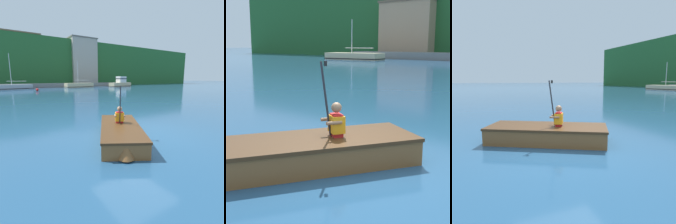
{
  "view_description": "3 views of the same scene",
  "coord_description": "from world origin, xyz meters",
  "views": [
    {
      "loc": [
        -3.99,
        -4.67,
        1.93
      ],
      "look_at": [
        -0.82,
        0.26,
        0.81
      ],
      "focal_mm": 28.0,
      "sensor_mm": 36.0,
      "label": 1
    },
    {
      "loc": [
        2.92,
        -4.09,
        1.95
      ],
      "look_at": [
        -0.82,
        0.26,
        0.81
      ],
      "focal_mm": 55.0,
      "sensor_mm": 36.0,
      "label": 2
    },
    {
      "loc": [
        4.74,
        -2.13,
        1.68
      ],
      "look_at": [
        -0.82,
        0.26,
        0.81
      ],
      "focal_mm": 35.0,
      "sensor_mm": 36.0,
      "label": 3
    }
  ],
  "objects": [
    {
      "name": "ground_plane",
      "position": [
        0.0,
        0.0,
        0.0
      ],
      "size": [
        300.0,
        300.0,
        0.0
      ],
      "primitive_type": "plane",
      "color": "navy"
    },
    {
      "name": "moored_boat_dock_west_inner",
      "position": [
        -23.84,
        30.18,
        0.4
      ],
      "size": [
        7.56,
        3.41,
        4.91
      ],
      "color": "#CCB789",
      "rests_on": "ground"
    },
    {
      "name": "rowboat_foreground",
      "position": [
        -0.85,
        -0.28,
        0.26
      ],
      "size": [
        2.68,
        3.4,
        0.46
      ],
      "color": "brown",
      "rests_on": "ground"
    },
    {
      "name": "person_paddler",
      "position": [
        -0.67,
        0.03,
        0.71
      ],
      "size": [
        0.44,
        0.44,
        1.23
      ],
      "color": "red",
      "rests_on": "rowboat_foreground"
    }
  ]
}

